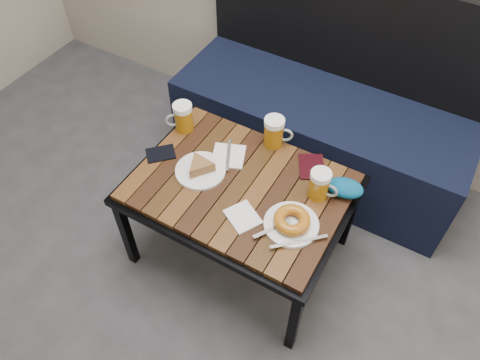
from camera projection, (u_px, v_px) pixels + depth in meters
The scene contains 12 objects.
bench at pixel (320, 126), 2.29m from camera, with size 1.40×0.50×0.95m.
cafe_table at pixel (240, 192), 1.83m from camera, with size 0.84×0.62×0.47m.
beer_mug_left at pixel (183, 117), 1.94m from camera, with size 0.12×0.11×0.13m.
beer_mug_centre at pixel (274, 132), 1.88m from camera, with size 0.13×0.10×0.13m.
beer_mug_right at pixel (320, 184), 1.71m from camera, with size 0.11×0.08×0.12m.
plate_pie at pixel (200, 168), 1.82m from camera, with size 0.20×0.20×0.06m.
plate_bagel at pixel (291, 222), 1.65m from camera, with size 0.24×0.23×0.05m.
napkin_left at pixel (228, 156), 1.88m from camera, with size 0.17×0.17×0.01m.
napkin_right at pixel (243, 217), 1.69m from camera, with size 0.15×0.15×0.01m.
passport_navy at pixel (161, 154), 1.90m from camera, with size 0.08×0.11×0.01m, color black.
passport_burgundy at pixel (312, 167), 1.85m from camera, with size 0.10×0.13×0.01m, color black.
knit_pouch at pixel (345, 188), 1.74m from camera, with size 0.14×0.09×0.06m, color navy.
Camera 1 is at (0.43, 0.11, 1.85)m, focal length 35.00 mm.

